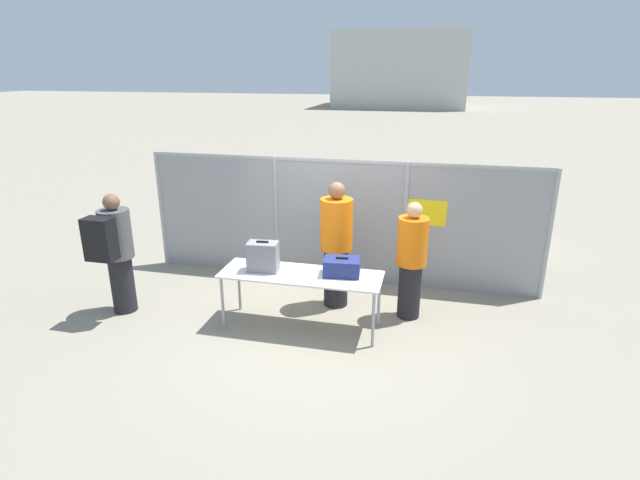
{
  "coord_description": "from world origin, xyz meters",
  "views": [
    {
      "loc": [
        1.46,
        -5.96,
        3.32
      ],
      "look_at": [
        -0.05,
        0.42,
        1.05
      ],
      "focal_mm": 28.0,
      "sensor_mm": 36.0,
      "label": 1
    }
  ],
  "objects": [
    {
      "name": "security_worker_far",
      "position": [
        1.22,
        0.46,
        0.86
      ],
      "size": [
        0.41,
        0.41,
        1.66
      ],
      "rotation": [
        0.0,
        0.0,
        3.19
      ],
      "color": "black",
      "rests_on": "ground_plane"
    },
    {
      "name": "distant_hangar",
      "position": [
        -2.22,
        40.95,
        3.11
      ],
      "size": [
        11.07,
        8.87,
        6.23
      ],
      "color": "#B2B7B2",
      "rests_on": "ground_plane"
    },
    {
      "name": "inspection_table",
      "position": [
        -0.16,
        -0.18,
        0.72
      ],
      "size": [
        2.12,
        0.7,
        0.78
      ],
      "color": "silver",
      "rests_on": "ground_plane"
    },
    {
      "name": "security_worker_near",
      "position": [
        0.15,
        0.6,
        0.95
      ],
      "size": [
        0.46,
        0.46,
        1.84
      ],
      "rotation": [
        0.0,
        0.0,
        3.07
      ],
      "color": "black",
      "rests_on": "ground_plane"
    },
    {
      "name": "suitcase_navy",
      "position": [
        0.36,
        -0.09,
        0.89
      ],
      "size": [
        0.49,
        0.38,
        0.24
      ],
      "color": "navy",
      "rests_on": "inspection_table"
    },
    {
      "name": "utility_trailer",
      "position": [
        1.84,
        3.78,
        0.41
      ],
      "size": [
        3.9,
        2.05,
        0.71
      ],
      "color": "white",
      "rests_on": "ground_plane"
    },
    {
      "name": "traveler_hooded",
      "position": [
        -2.77,
        -0.36,
        0.95
      ],
      "size": [
        0.43,
        0.66,
        1.72
      ],
      "rotation": [
        0.0,
        0.0,
        -0.24
      ],
      "color": "black",
      "rests_on": "ground_plane"
    },
    {
      "name": "suitcase_grey",
      "position": [
        -0.67,
        -0.19,
        0.97
      ],
      "size": [
        0.42,
        0.28,
        0.42
      ],
      "color": "slate",
      "rests_on": "inspection_table"
    },
    {
      "name": "ground_plane",
      "position": [
        0.0,
        0.0,
        0.0
      ],
      "size": [
        120.0,
        120.0,
        0.0
      ],
      "primitive_type": "plane",
      "color": "gray"
    },
    {
      "name": "fence_section",
      "position": [
        0.01,
        1.51,
        1.05
      ],
      "size": [
        6.33,
        0.07,
        2.0
      ],
      "color": "#9EA0A5",
      "rests_on": "ground_plane"
    }
  ]
}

